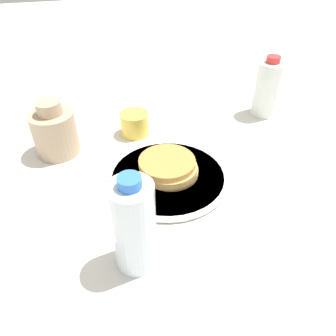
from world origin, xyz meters
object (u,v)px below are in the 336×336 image
object	(u,v)px
plate	(168,176)
pancake_stack	(169,167)
juice_glass	(135,124)
water_bottle_near	(268,88)
cream_jug	(55,131)
water_bottle_mid	(134,226)

from	to	relation	value
plate	pancake_stack	xyz separation A→B (m)	(-0.00, -0.00, 0.03)
plate	pancake_stack	world-z (taller)	pancake_stack
plate	juice_glass	size ratio (longest dim) A/B	3.62
pancake_stack	water_bottle_near	size ratio (longest dim) A/B	0.78
cream_jug	water_bottle_mid	world-z (taller)	water_bottle_mid
juice_glass	water_bottle_mid	bearing A→B (deg)	81.14
cream_jug	water_bottle_near	bearing A→B (deg)	-174.48
water_bottle_near	water_bottle_mid	world-z (taller)	water_bottle_mid
cream_jug	water_bottle_near	xyz separation A→B (m)	(-0.62, -0.06, 0.02)
water_bottle_mid	water_bottle_near	bearing A→B (deg)	-136.70
plate	cream_jug	distance (m)	0.32
pancake_stack	water_bottle_mid	xyz separation A→B (m)	(0.11, 0.21, 0.06)
pancake_stack	water_bottle_near	world-z (taller)	water_bottle_near
plate	cream_jug	xyz separation A→B (m)	(0.25, -0.18, 0.06)
plate	pancake_stack	distance (m)	0.03
pancake_stack	cream_jug	xyz separation A→B (m)	(0.26, -0.18, 0.03)
juice_glass	water_bottle_near	xyz separation A→B (m)	(-0.41, -0.02, 0.05)
juice_glass	water_bottle_near	world-z (taller)	water_bottle_near
pancake_stack	juice_glass	distance (m)	0.22
juice_glass	water_bottle_mid	size ratio (longest dim) A/B	0.40
pancake_stack	water_bottle_near	bearing A→B (deg)	-146.83
water_bottle_near	plate	bearing A→B (deg)	33.06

